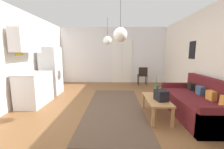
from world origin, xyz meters
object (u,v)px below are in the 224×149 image
Objects in this scene: couch at (198,104)px; accent_chair at (143,75)px; handbag at (161,95)px; refrigerator at (51,71)px; pendant_lamp_near at (120,35)px; coffee_table at (156,101)px; bamboo_vase at (156,89)px; pendant_lamp_far at (107,40)px.

accent_chair is (-0.67, 3.18, 0.18)m from couch.
refrigerator is (-3.21, 1.94, 0.26)m from handbag.
coffee_table is at bearing -0.49° from pendant_lamp_near.
bamboo_vase is at bearing 86.46° from handbag.
coffee_table is 3.66m from refrigerator.
handbag is 3.39m from accent_chair.
bamboo_vase is 1.37× the size of handbag.
accent_chair is at bearing 85.99° from handbag.
coffee_table is at bearing -176.75° from couch.
coffee_table is 1.66m from pendant_lamp_near.
bamboo_vase is at bearing 76.66° from coffee_table.
pendant_lamp_near is at bearing -37.42° from refrigerator.
handbag is 3.76m from refrigerator.
couch reaches higher than accent_chair.
pendant_lamp_far reaches higher than refrigerator.
coffee_table is (-0.96, -0.05, 0.09)m from couch.
pendant_lamp_far reaches higher than bamboo_vase.
bamboo_vase reaches higher than accent_chair.
coffee_table is 0.23m from handbag.
handbag is at bearing 88.28° from accent_chair.
accent_chair is at bearing 71.04° from pendant_lamp_near.
bamboo_vase is 0.56× the size of accent_chair.
handbag is at bearing -93.54° from bamboo_vase.
couch is 3.30m from pendant_lamp_far.
handbag is (-0.03, -0.49, -0.00)m from bamboo_vase.
refrigerator is at bearing 142.58° from pendant_lamp_near.
pendant_lamp_far is (-2.16, 1.92, 1.58)m from couch.
couch is 0.96m from bamboo_vase.
refrigerator is (-4.12, 1.74, 0.53)m from couch.
refrigerator is at bearing 157.08° from couch.
accent_chair is at bearing 101.95° from couch.
couch is 3.25m from accent_chair.
couch is 2.15× the size of pendant_lamp_far.
pendant_lamp_near is (-1.11, -3.22, 1.35)m from accent_chair.
accent_chair is (3.45, 1.44, -0.35)m from refrigerator.
bamboo_vase is 2.46m from pendant_lamp_far.
pendant_lamp_near is at bearing -178.47° from couch.
pendant_lamp_near and pendant_lamp_far have the same top height.
couch is 4.50m from refrigerator.
coffee_table is 1.13× the size of pendant_lamp_far.
bamboo_vase is 1.59m from pendant_lamp_near.
pendant_lamp_far is at bearing 128.15° from bamboo_vase.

